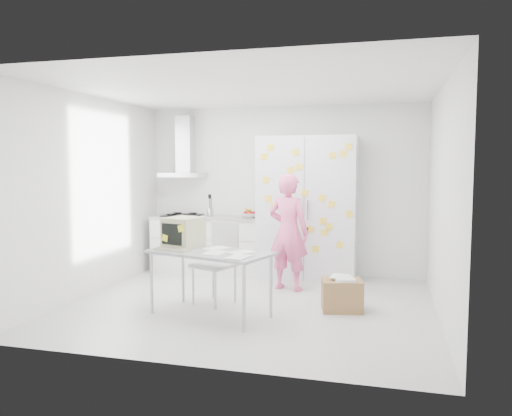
% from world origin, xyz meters
% --- Properties ---
extents(floor, '(4.50, 4.00, 0.02)m').
position_xyz_m(floor, '(0.00, 0.00, -0.01)').
color(floor, silver).
rests_on(floor, ground).
extents(walls, '(4.52, 4.01, 2.70)m').
position_xyz_m(walls, '(0.00, 0.72, 1.35)').
color(walls, white).
rests_on(walls, ground).
extents(ceiling, '(4.50, 4.00, 0.02)m').
position_xyz_m(ceiling, '(0.00, 0.00, 2.70)').
color(ceiling, white).
rests_on(ceiling, walls).
extents(counter_run, '(1.84, 0.63, 1.28)m').
position_xyz_m(counter_run, '(-1.20, 1.70, 0.47)').
color(counter_run, white).
rests_on(counter_run, ground).
extents(range_hood, '(0.70, 0.48, 1.01)m').
position_xyz_m(range_hood, '(-1.65, 1.84, 1.96)').
color(range_hood, silver).
rests_on(range_hood, walls).
extents(tall_cabinet, '(1.50, 0.68, 2.20)m').
position_xyz_m(tall_cabinet, '(0.45, 1.67, 1.10)').
color(tall_cabinet, silver).
rests_on(tall_cabinet, ground).
extents(person, '(0.68, 0.54, 1.65)m').
position_xyz_m(person, '(0.31, 0.88, 0.82)').
color(person, pink).
rests_on(person, ground).
extents(desk, '(1.56, 1.07, 1.13)m').
position_xyz_m(desk, '(-0.61, -0.44, 0.86)').
color(desk, '#94979E').
rests_on(desk, ground).
extents(chair, '(0.61, 0.61, 1.03)m').
position_xyz_m(chair, '(-0.43, 0.00, 0.58)').
color(chair, beige).
rests_on(chair, ground).
extents(cardboard_box, '(0.54, 0.47, 0.42)m').
position_xyz_m(cardboard_box, '(1.14, 0.04, 0.20)').
color(cardboard_box, olive).
rests_on(cardboard_box, ground).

